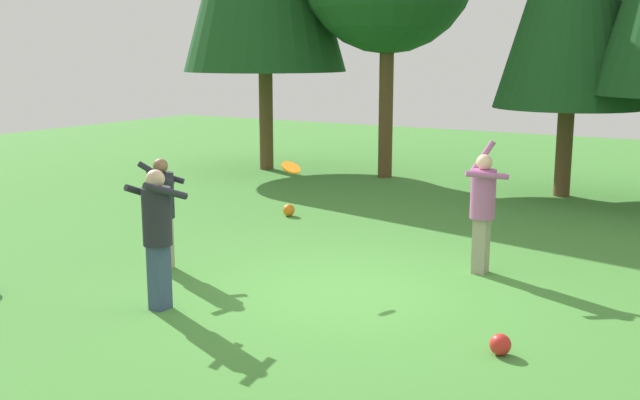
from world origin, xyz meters
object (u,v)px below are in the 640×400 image
object	(u,v)px
frisbee	(291,167)
ball_orange	(289,210)
person_bystander	(157,227)
person_thrower	(483,203)
person_catcher	(162,204)
ball_red	(500,344)

from	to	relation	value
frisbee	ball_orange	world-z (taller)	frisbee
person_bystander	ball_orange	distance (m)	5.37
person_thrower	frisbee	xyz separation A→B (m)	(-2.24, -1.32, 0.48)
person_thrower	person_catcher	world-z (taller)	person_thrower
ball_red	ball_orange	xyz separation A→B (m)	(-5.41, 4.36, 0.00)
person_thrower	ball_orange	xyz separation A→B (m)	(-4.26, 1.69, -0.87)
frisbee	ball_red	distance (m)	3.88
ball_orange	person_bystander	bearing A→B (deg)	-73.28
person_bystander	frisbee	distance (m)	2.18
person_thrower	person_catcher	xyz separation A→B (m)	(-3.87, -2.08, -0.06)
person_catcher	ball_orange	distance (m)	3.87
ball_orange	ball_red	bearing A→B (deg)	-38.87
person_catcher	person_thrower	bearing A→B (deg)	3.22
person_catcher	ball_red	xyz separation A→B (m)	(5.02, -0.59, -0.81)
ball_orange	person_catcher	bearing A→B (deg)	-84.08
ball_red	frisbee	bearing A→B (deg)	158.20
person_thrower	ball_orange	world-z (taller)	person_thrower
ball_red	person_bystander	bearing A→B (deg)	-169.53
person_bystander	ball_orange	xyz separation A→B (m)	(-1.52, 5.08, -0.88)
frisbee	person_catcher	bearing A→B (deg)	-154.98
person_catcher	ball_red	world-z (taller)	person_catcher
person_thrower	ball_red	distance (m)	3.03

